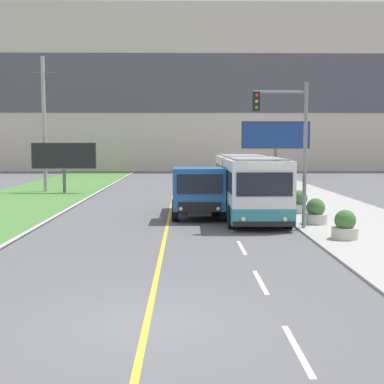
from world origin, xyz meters
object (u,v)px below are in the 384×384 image
object	(u,v)px
traffic_light_mast	(290,137)
planter_round_second	(316,213)
utility_pole_far	(44,124)
planter_round_third	(299,203)
dump_truck	(198,192)
planter_round_near	(345,226)
billboard_large	(276,137)
car_distant	(227,183)
city_bus	(248,185)
billboard_small	(64,157)

from	to	relation	value
traffic_light_mast	planter_round_second	xyz separation A→B (m)	(1.39, 1.10, -3.31)
utility_pole_far	planter_round_second	distance (m)	23.67
planter_round_third	utility_pole_far	bearing A→B (deg)	141.41
dump_truck	planter_round_near	xyz separation A→B (m)	(5.28, -6.18, -0.70)
dump_truck	planter_round_second	size ratio (longest dim) A/B	5.56
traffic_light_mast	planter_round_near	world-z (taller)	traffic_light_mast
billboard_large	planter_round_near	xyz separation A→B (m)	(-1.65, -25.17, -3.58)
traffic_light_mast	car_distant	bearing A→B (deg)	94.28
city_bus	billboard_large	distance (m)	18.52
car_distant	traffic_light_mast	world-z (taller)	traffic_light_mast
city_bus	planter_round_third	distance (m)	2.80
dump_truck	billboard_large	bearing A→B (deg)	69.94
dump_truck	car_distant	size ratio (longest dim) A/B	1.46
car_distant	planter_round_second	world-z (taller)	car_distant
planter_round_second	dump_truck	bearing A→B (deg)	154.27
traffic_light_mast	billboard_large	bearing A→B (deg)	81.86
billboard_small	planter_round_third	xyz separation A→B (m)	(14.58, -11.81, -2.04)
car_distant	planter_round_near	world-z (taller)	car_distant
planter_round_near	planter_round_second	bearing A→B (deg)	92.85
city_bus	planter_round_third	world-z (taller)	city_bus
city_bus	utility_pole_far	size ratio (longest dim) A/B	1.15
dump_truck	traffic_light_mast	world-z (taller)	traffic_light_mast
car_distant	planter_round_near	bearing A→B (deg)	-81.73
city_bus	planter_round_second	size ratio (longest dim) A/B	10.13
car_distant	billboard_large	distance (m)	7.98
city_bus	planter_round_near	bearing A→B (deg)	-69.51
billboard_small	planter_round_near	xyz separation A→B (m)	(14.69, -19.26, -2.07)
billboard_small	utility_pole_far	bearing A→B (deg)	145.29
planter_round_near	city_bus	bearing A→B (deg)	110.49
planter_round_second	traffic_light_mast	bearing A→B (deg)	-141.69
dump_truck	planter_round_third	size ratio (longest dim) A/B	5.42
car_distant	city_bus	bearing A→B (deg)	-89.59
dump_truck	planter_round_second	world-z (taller)	dump_truck
traffic_light_mast	planter_round_third	size ratio (longest dim) A/B	5.27
billboard_small	planter_round_near	world-z (taller)	billboard_small
planter_round_near	planter_round_third	bearing A→B (deg)	90.86
dump_truck	planter_round_near	world-z (taller)	dump_truck
city_bus	traffic_light_mast	size ratio (longest dim) A/B	1.87
utility_pole_far	planter_round_third	size ratio (longest dim) A/B	8.58
dump_truck	billboard_small	xyz separation A→B (m)	(-9.40, 13.08, 1.37)
planter_round_second	utility_pole_far	bearing A→B (deg)	134.10
city_bus	billboard_large	size ratio (longest dim) A/B	2.01
billboard_small	planter_round_second	bearing A→B (deg)	-46.97
planter_round_third	planter_round_near	bearing A→B (deg)	-89.14
billboard_large	billboard_small	bearing A→B (deg)	-160.13
billboard_small	dump_truck	bearing A→B (deg)	-54.28
traffic_light_mast	billboard_small	bearing A→B (deg)	128.25
city_bus	dump_truck	xyz separation A→B (m)	(-2.53, -1.19, -0.26)
dump_truck	billboard_small	bearing A→B (deg)	125.72
billboard_large	billboard_small	distance (m)	17.44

